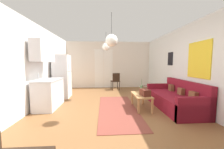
# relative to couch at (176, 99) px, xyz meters

# --- Properties ---
(ground_plane) EXTENTS (5.28, 8.27, 0.10)m
(ground_plane) POSITION_rel_couch_xyz_m (-1.94, -0.27, -0.32)
(ground_plane) COLOR brown
(wall_back) EXTENTS (4.88, 0.13, 2.60)m
(wall_back) POSITION_rel_couch_xyz_m (-1.95, 3.61, 1.02)
(wall_back) COLOR silver
(wall_back) RESTS_ON ground_plane
(wall_right) EXTENTS (0.12, 7.87, 2.60)m
(wall_right) POSITION_rel_couch_xyz_m (0.45, -0.27, 1.03)
(wall_right) COLOR silver
(wall_right) RESTS_ON ground_plane
(wall_left) EXTENTS (0.12, 7.87, 2.60)m
(wall_left) POSITION_rel_couch_xyz_m (-4.33, -0.27, 1.03)
(wall_left) COLOR white
(wall_left) RESTS_ON ground_plane
(area_rug) EXTENTS (1.12, 2.82, 0.01)m
(area_rug) POSITION_rel_couch_xyz_m (-1.80, 0.01, -0.26)
(area_rug) COLOR brown
(area_rug) RESTS_ON ground_plane
(couch) EXTENTS (0.94, 2.06, 0.85)m
(couch) POSITION_rel_couch_xyz_m (0.00, 0.00, 0.00)
(couch) COLOR maroon
(couch) RESTS_ON ground_plane
(coffee_table) EXTENTS (0.46, 0.90, 0.44)m
(coffee_table) POSITION_rel_couch_xyz_m (-1.08, 0.03, 0.11)
(coffee_table) COLOR #B27F4C
(coffee_table) RESTS_ON ground_plane
(bamboo_vase) EXTENTS (0.10, 0.10, 0.44)m
(bamboo_vase) POSITION_rel_couch_xyz_m (-0.98, 0.33, 0.28)
(bamboo_vase) COLOR #47704C
(bamboo_vase) RESTS_ON coffee_table
(handbag) EXTENTS (0.26, 0.35, 0.31)m
(handbag) POSITION_rel_couch_xyz_m (-1.02, -0.15, 0.27)
(handbag) COLOR #512319
(handbag) RESTS_ON coffee_table
(refrigerator) EXTENTS (0.61, 0.64, 1.72)m
(refrigerator) POSITION_rel_couch_xyz_m (-3.89, 1.53, 0.59)
(refrigerator) COLOR white
(refrigerator) RESTS_ON ground_plane
(kitchen_counter) EXTENTS (0.60, 1.12, 2.06)m
(kitchen_counter) POSITION_rel_couch_xyz_m (-3.96, 0.31, 0.52)
(kitchen_counter) COLOR silver
(kitchen_counter) RESTS_ON ground_plane
(accent_chair) EXTENTS (0.49, 0.47, 0.88)m
(accent_chair) POSITION_rel_couch_xyz_m (-1.60, 2.86, 0.23)
(accent_chair) COLOR black
(accent_chair) RESTS_ON ground_plane
(pendant_lamp_near) EXTENTS (0.30, 0.30, 0.82)m
(pendant_lamp_near) POSITION_rel_couch_xyz_m (-2.02, -0.57, 1.67)
(pendant_lamp_near) COLOR black
(pendant_lamp_far) EXTENTS (0.29, 0.29, 0.72)m
(pendant_lamp_far) POSITION_rel_couch_xyz_m (-2.12, 1.32, 1.76)
(pendant_lamp_far) COLOR black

